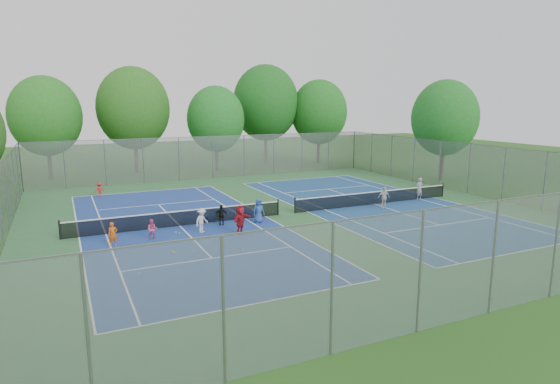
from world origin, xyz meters
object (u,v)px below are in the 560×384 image
at_px(net_right, 375,198).
at_px(ball_crate, 205,218).
at_px(net_left, 180,219).
at_px(ball_hopper, 219,215).
at_px(instructor, 419,189).

xyz_separation_m(net_right, ball_crate, (-12.25, 0.66, -0.31)).
distance_m(net_left, ball_hopper, 2.65).
relative_size(net_left, ball_crate, 38.50).
height_order(net_left, instructor, instructor).
bearing_deg(ball_hopper, instructor, -2.22).
xyz_separation_m(net_right, ball_hopper, (-11.42, 0.59, -0.19)).
xyz_separation_m(ball_crate, instructor, (16.28, -0.67, 0.68)).
distance_m(net_right, ball_hopper, 11.44).
bearing_deg(ball_hopper, ball_crate, 175.48).
bearing_deg(ball_hopper, net_left, -167.09).
bearing_deg(ball_crate, instructor, -2.34).
height_order(net_right, instructor, instructor).
relative_size(net_left, instructor, 7.81).
relative_size(net_left, net_right, 1.00).
bearing_deg(ball_hopper, net_right, -2.96).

